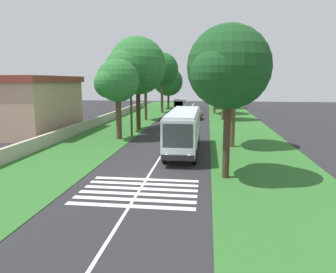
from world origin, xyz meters
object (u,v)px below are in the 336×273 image
Objects in this scene: roadside_tree_left_3 at (117,82)px; roadside_tree_right_3 at (215,76)px; roadside_tree_right_2 at (227,69)px; roadside_tree_left_0 at (161,70)px; utility_pole at (131,103)px; roadside_tree_right_1 at (223,77)px; roadside_tree_right_4 at (233,67)px; trailing_minibus_0 at (180,104)px; trailing_car_0 at (170,119)px; trailing_car_2 at (195,112)px; roadside_building at (34,105)px; roadside_tree_left_1 at (136,68)px; coach_bus at (184,129)px; roadside_tree_left_2 at (168,82)px; trailing_car_1 at (196,115)px; roadside_tree_left_4 at (145,77)px; roadside_tree_right_0 at (215,79)px.

roadside_tree_left_3 is 30.38m from roadside_tree_right_3.
roadside_tree_right_2 is at bearing -139.84° from roadside_tree_left_3.
roadside_tree_left_0 is 1.59× the size of utility_pole.
roadside_tree_left_3 is at bearing 147.33° from roadside_tree_right_1.
roadside_tree_right_3 is at bearing 1.99° from roadside_tree_right_4.
trailing_minibus_0 is 0.59× the size of roadside_tree_right_4.
trailing_car_0 is 17.69m from roadside_tree_right_3.
utility_pole is (-23.95, 6.33, 3.20)m from trailing_car_2.
roadside_tree_right_3 reaches higher than roadside_building.
roadside_tree_left_1 is at bearing 27.54° from roadside_tree_right_2.
coach_bus is 19.47m from trailing_car_0.
roadside_tree_right_3 is at bearing -40.49° from roadside_building.
utility_pole is at bearing 33.57° from roadside_tree_right_2.
roadside_tree_left_2 is (9.98, -0.16, -2.41)m from roadside_tree_left_0.
roadside_tree_right_1 reaches higher than roadside_tree_left_2.
roadside_tree_left_1 is (-12.63, 7.16, 7.29)m from trailing_car_1.
trailing_minibus_0 is at bearing 5.46° from coach_bus.
coach_bus is 24.97m from roadside_tree_left_4.
roadside_tree_right_0 is (21.11, -3.43, 6.07)m from trailing_car_1.
roadside_tree_left_3 is 11.68m from roadside_building.
utility_pole is at bearing -30.68° from roadside_tree_left_3.
trailing_car_1 is at bearing -48.07° from roadside_building.
roadside_tree_right_1 is (-14.54, -8.11, 5.38)m from trailing_minibus_0.
utility_pole is (-17.68, 6.61, 3.20)m from trailing_car_1.
trailing_car_1 is 19.15m from utility_pole.
utility_pole is at bearing 159.75° from roadside_tree_right_3.
roadside_tree_right_0 is (23.14, -11.50, -0.18)m from roadside_tree_left_4.
roadside_tree_left_1 reaches higher than utility_pole.
roadside_tree_left_3 is at bearing 40.16° from roadside_tree_right_2.
roadside_tree_left_0 reaches higher than roadside_tree_right_1.
roadside_tree_left_1 is at bearing 135.87° from roadside_tree_right_1.
roadside_tree_left_3 is 42.13m from roadside_tree_right_0.
roadside_tree_left_0 is at bearing 61.35° from trailing_car_2.
trailing_car_1 is at bearing -20.51° from utility_pole.
trailing_car_0 is at bearing 123.84° from roadside_tree_right_1.
utility_pole reaches higher than trailing_car_0.
utility_pole is (-26.51, 9.78, -3.37)m from roadside_tree_right_3.
roadside_tree_left_2 is at bearing 7.74° from trailing_car_0.
roadside_tree_right_4 reaches higher than trailing_car_2.
trailing_minibus_0 is 0.81× the size of utility_pole.
roadside_tree_left_1 is (-22.76, -0.19, -0.39)m from roadside_tree_left_0.
roadside_tree_right_2 reaches higher than trailing_car_0.
trailing_minibus_0 is at bearing -152.19° from roadside_tree_left_2.
coach_bus is 0.85× the size of roadside_building.
trailing_minibus_0 reaches higher than trailing_car_1.
roadside_tree_right_0 reaches higher than roadside_tree_right_4.
trailing_minibus_0 is at bearing -5.08° from utility_pole.
roadside_tree_right_3 reaches higher than roadside_tree_right_2.
roadside_tree_right_0 reaches higher than trailing_car_1.
roadside_tree_right_0 is at bearing -44.49° from roadside_tree_left_0.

